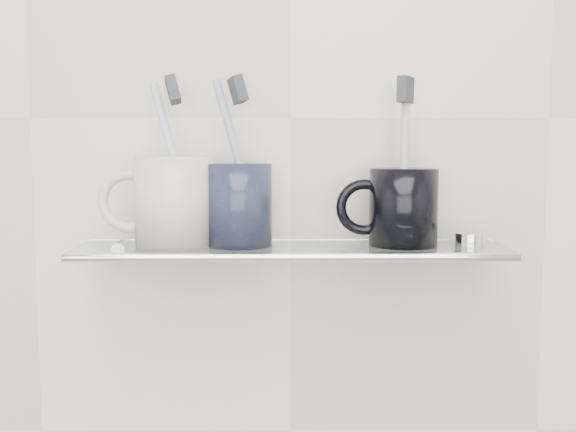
{
  "coord_description": "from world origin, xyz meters",
  "views": [
    {
      "loc": [
        -0.01,
        0.2,
        1.23
      ],
      "look_at": [
        -0.0,
        1.04,
        1.14
      ],
      "focal_mm": 45.0,
      "sensor_mm": 36.0,
      "label": 1
    }
  ],
  "objects_px": {
    "shelf_glass": "(291,249)",
    "mug_center": "(239,205)",
    "mug_right": "(403,207)",
    "mug_left": "(175,201)"
  },
  "relations": [
    {
      "from": "shelf_glass",
      "to": "mug_right",
      "type": "distance_m",
      "value": 0.14
    },
    {
      "from": "shelf_glass",
      "to": "mug_left",
      "type": "height_order",
      "value": "mug_left"
    },
    {
      "from": "mug_center",
      "to": "mug_right",
      "type": "relative_size",
      "value": 1.07
    },
    {
      "from": "shelf_glass",
      "to": "mug_right",
      "type": "height_order",
      "value": "mug_right"
    },
    {
      "from": "mug_center",
      "to": "mug_right",
      "type": "bearing_deg",
      "value": 14.81
    },
    {
      "from": "shelf_glass",
      "to": "mug_left",
      "type": "bearing_deg",
      "value": 177.89
    },
    {
      "from": "mug_center",
      "to": "mug_right",
      "type": "distance_m",
      "value": 0.19
    },
    {
      "from": "shelf_glass",
      "to": "mug_center",
      "type": "relative_size",
      "value": 5.19
    },
    {
      "from": "mug_center",
      "to": "mug_right",
      "type": "xyz_separation_m",
      "value": [
        0.19,
        0.0,
        -0.0
      ]
    },
    {
      "from": "shelf_glass",
      "to": "mug_right",
      "type": "xyz_separation_m",
      "value": [
        0.13,
        0.0,
        0.05
      ]
    }
  ]
}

